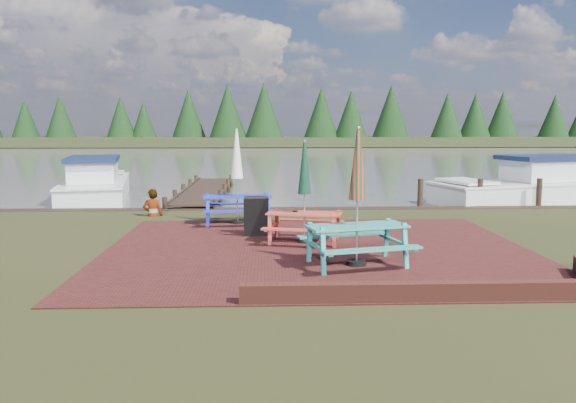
% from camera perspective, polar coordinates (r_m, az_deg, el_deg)
% --- Properties ---
extents(ground, '(120.00, 120.00, 0.00)m').
position_cam_1_polar(ground, '(11.07, 3.50, -6.07)').
color(ground, black).
rests_on(ground, ground).
extents(paving, '(9.00, 7.50, 0.02)m').
position_cam_1_polar(paving, '(12.04, 3.02, -4.90)').
color(paving, '#3A1512').
rests_on(paving, ground).
extents(brick_wall, '(6.21, 1.79, 0.30)m').
position_cam_1_polar(brick_wall, '(9.24, 18.58, -8.31)').
color(brick_wall, '#4C1E16').
rests_on(brick_wall, ground).
extents(water, '(120.00, 60.00, 0.02)m').
position_cam_1_polar(water, '(47.78, -0.94, 4.54)').
color(water, '#414038').
rests_on(water, ground).
extents(far_treeline, '(120.00, 10.00, 8.10)m').
position_cam_1_polar(far_treeline, '(76.71, -1.45, 8.18)').
color(far_treeline, black).
rests_on(far_treeline, ground).
extents(picnic_table_teal, '(2.21, 2.06, 2.59)m').
position_cam_1_polar(picnic_table_teal, '(10.58, 7.03, -1.74)').
color(picnic_table_teal, teal).
rests_on(picnic_table_teal, ground).
extents(picnic_table_red, '(1.96, 1.83, 2.30)m').
position_cam_1_polar(picnic_table_red, '(12.60, 1.67, -0.65)').
color(picnic_table_red, '#B93A2F').
rests_on(picnic_table_red, ground).
extents(picnic_table_blue, '(1.95, 1.77, 2.53)m').
position_cam_1_polar(picnic_table_blue, '(15.12, -5.18, 1.03)').
color(picnic_table_blue, '#1826B4').
rests_on(picnic_table_blue, ground).
extents(chalkboard, '(0.59, 0.57, 0.95)m').
position_cam_1_polar(chalkboard, '(13.42, -3.24, -1.51)').
color(chalkboard, black).
rests_on(chalkboard, ground).
extents(jetty, '(1.76, 9.08, 1.00)m').
position_cam_1_polar(jetty, '(22.25, -8.45, 1.12)').
color(jetty, black).
rests_on(jetty, ground).
extents(boat_jetty, '(3.47, 6.78, 1.88)m').
position_cam_1_polar(boat_jetty, '(22.34, -18.94, 1.45)').
color(boat_jetty, silver).
rests_on(boat_jetty, ground).
extents(boat_near, '(7.50, 4.27, 1.92)m').
position_cam_1_polar(boat_near, '(22.34, 23.50, 1.26)').
color(boat_near, silver).
rests_on(boat_near, ground).
extents(person, '(0.62, 0.44, 1.60)m').
position_cam_1_polar(person, '(16.82, -13.63, 1.22)').
color(person, gray).
rests_on(person, ground).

